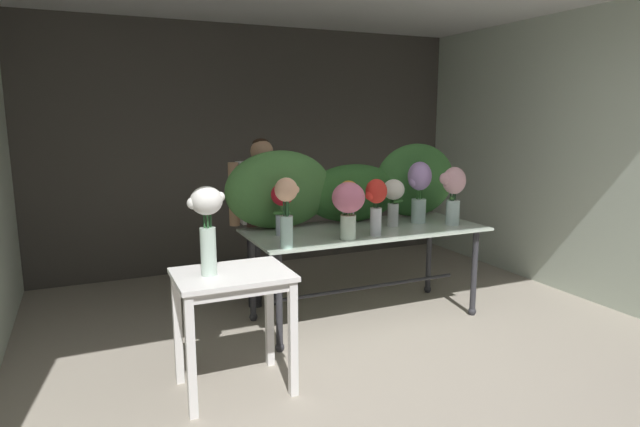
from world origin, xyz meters
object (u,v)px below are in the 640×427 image
(vase_rosy_lilies, at_px, (348,204))
(vase_white_roses_tall, at_px, (207,220))
(side_table_white, at_px, (233,290))
(vase_sunset_tulips, at_px, (348,200))
(vase_peach_snapdragons, at_px, (286,206))
(vase_ivory_hydrangea, at_px, (393,197))
(display_table_glass, at_px, (365,242))
(florist, at_px, (263,205))
(vase_scarlet_anemones, at_px, (376,201))
(vase_crimson_roses, at_px, (282,205))
(vase_blush_dahlias, at_px, (453,190))
(vase_lilac_ranunculus, at_px, (419,187))

(vase_rosy_lilies, bearing_deg, vase_white_roses_tall, -159.54)
(side_table_white, relative_size, vase_sunset_tulips, 1.91)
(vase_peach_snapdragons, distance_m, vase_ivory_hydrangea, 1.13)
(display_table_glass, relative_size, florist, 1.31)
(vase_scarlet_anemones, height_order, vase_white_roses_tall, vase_white_roses_tall)
(vase_sunset_tulips, bearing_deg, vase_white_roses_tall, -149.46)
(side_table_white, height_order, vase_white_roses_tall, vase_white_roses_tall)
(vase_crimson_roses, distance_m, vase_sunset_tulips, 0.59)
(vase_scarlet_anemones, bearing_deg, vase_blush_dahlias, 6.18)
(vase_ivory_hydrangea, bearing_deg, vase_white_roses_tall, -157.55)
(vase_sunset_tulips, distance_m, vase_rosy_lilies, 0.40)
(vase_crimson_roses, bearing_deg, vase_peach_snapdragons, -105.85)
(vase_rosy_lilies, bearing_deg, vase_blush_dahlias, 6.73)
(display_table_glass, xyz_separation_m, vase_rosy_lilies, (-0.31, -0.29, 0.39))
(vase_peach_snapdragons, xyz_separation_m, vase_lilac_ranunculus, (1.37, 0.37, 0.02))
(vase_scarlet_anemones, bearing_deg, display_table_glass, 78.15)
(side_table_white, relative_size, vase_blush_dahlias, 1.54)
(vase_peach_snapdragons, relative_size, vase_ivory_hydrangea, 1.25)
(side_table_white, bearing_deg, vase_scarlet_anemones, 20.21)
(vase_crimson_roses, distance_m, vase_blush_dahlias, 1.49)
(display_table_glass, bearing_deg, vase_sunset_tulips, 153.62)
(vase_peach_snapdragons, height_order, vase_blush_dahlias, vase_peach_snapdragons)
(side_table_white, distance_m, vase_ivory_hydrangea, 1.78)
(display_table_glass, height_order, vase_blush_dahlias, vase_blush_dahlias)
(side_table_white, height_order, vase_blush_dahlias, vase_blush_dahlias)
(vase_peach_snapdragons, xyz_separation_m, vase_scarlet_anemones, (0.77, 0.08, -0.03))
(side_table_white, height_order, florist, florist)
(vase_ivory_hydrangea, xyz_separation_m, vase_blush_dahlias, (0.50, -0.16, 0.06))
(vase_sunset_tulips, xyz_separation_m, vase_lilac_ranunculus, (0.68, -0.03, 0.07))
(side_table_white, bearing_deg, vase_crimson_roses, 51.66)
(display_table_glass, relative_size, vase_peach_snapdragons, 3.94)
(vase_blush_dahlias, height_order, vase_scarlet_anemones, vase_blush_dahlias)
(display_table_glass, xyz_separation_m, vase_lilac_ranunculus, (0.54, 0.03, 0.43))
(vase_rosy_lilies, height_order, vase_scarlet_anemones, vase_scarlet_anemones)
(florist, relative_size, vase_sunset_tulips, 3.77)
(florist, xyz_separation_m, vase_sunset_tulips, (0.55, -0.58, 0.09))
(vase_sunset_tulips, xyz_separation_m, vase_blush_dahlias, (0.89, -0.23, 0.06))
(vase_sunset_tulips, xyz_separation_m, vase_ivory_hydrangea, (0.39, -0.08, 0.01))
(vase_sunset_tulips, distance_m, vase_blush_dahlias, 0.92)
(florist, relative_size, vase_rosy_lilies, 3.45)
(vase_lilac_ranunculus, bearing_deg, vase_scarlet_anemones, -154.33)
(vase_crimson_roses, relative_size, vase_scarlet_anemones, 0.92)
(vase_peach_snapdragons, relative_size, vase_blush_dahlias, 1.01)
(side_table_white, distance_m, vase_sunset_tulips, 1.49)
(vase_crimson_roses, bearing_deg, vase_rosy_lilies, -40.76)
(florist, bearing_deg, vase_scarlet_anemones, -54.93)
(vase_blush_dahlias, bearing_deg, vase_lilac_ranunculus, 136.84)
(florist, relative_size, vase_crimson_roses, 3.69)
(display_table_glass, bearing_deg, vase_blush_dahlias, -12.44)
(vase_ivory_hydrangea, distance_m, vase_rosy_lilies, 0.64)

